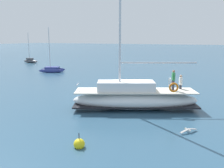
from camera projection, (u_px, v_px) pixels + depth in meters
ground_plane at (133, 104)px, 19.91m from camera, size 400.00×400.00×0.00m
main_sailboat at (134, 98)px, 18.48m from camera, size 6.44×9.66×12.62m
moored_sloop_near at (52, 69)px, 38.84m from camera, size 3.56×4.39×7.07m
moored_sloop_far at (30, 61)px, 53.54m from camera, size 1.09×4.19×6.61m
seagull at (188, 130)px, 13.94m from camera, size 1.11×0.81×0.18m
mooring_buoy at (79, 144)px, 12.04m from camera, size 0.57×0.57×0.89m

